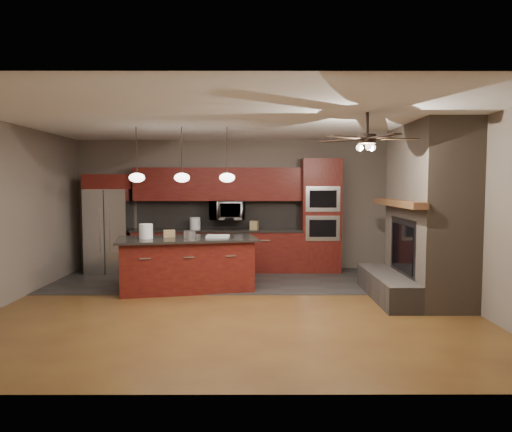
{
  "coord_description": "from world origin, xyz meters",
  "views": [
    {
      "loc": [
        0.31,
        -6.9,
        1.85
      ],
      "look_at": [
        0.33,
        0.6,
        1.33
      ],
      "focal_mm": 32.0,
      "sensor_mm": 36.0,
      "label": 1
    }
  ],
  "objects_px": {
    "refrigerator": "(110,224)",
    "paint_tray": "(218,236)",
    "cardboard_box": "(169,234)",
    "counter_bucket": "(195,223)",
    "white_bucket": "(146,231)",
    "counter_box": "(254,225)",
    "oven_tower": "(321,216)",
    "microwave": "(227,210)",
    "paint_can": "(190,235)",
    "kitchen_island": "(187,263)"
  },
  "relations": [
    {
      "from": "refrigerator",
      "to": "paint_tray",
      "type": "bearing_deg",
      "value": -33.21
    },
    {
      "from": "cardboard_box",
      "to": "counter_bucket",
      "type": "bearing_deg",
      "value": 65.8
    },
    {
      "from": "white_bucket",
      "to": "counter_box",
      "type": "relative_size",
      "value": 1.4
    },
    {
      "from": "refrigerator",
      "to": "oven_tower",
      "type": "bearing_deg",
      "value": 0.95
    },
    {
      "from": "microwave",
      "to": "paint_tray",
      "type": "relative_size",
      "value": 1.84
    },
    {
      "from": "counter_box",
      "to": "white_bucket",
      "type": "bearing_deg",
      "value": -121.07
    },
    {
      "from": "microwave",
      "to": "paint_can",
      "type": "xyz_separation_m",
      "value": [
        -0.53,
        -1.87,
        -0.31
      ]
    },
    {
      "from": "oven_tower",
      "to": "white_bucket",
      "type": "xyz_separation_m",
      "value": [
        -3.26,
        -1.8,
        -0.15
      ]
    },
    {
      "from": "white_bucket",
      "to": "counter_box",
      "type": "bearing_deg",
      "value": 43.52
    },
    {
      "from": "oven_tower",
      "to": "counter_box",
      "type": "xyz_separation_m",
      "value": [
        -1.41,
        -0.04,
        -0.2
      ]
    },
    {
      "from": "white_bucket",
      "to": "counter_bucket",
      "type": "bearing_deg",
      "value": 71.5
    },
    {
      "from": "white_bucket",
      "to": "cardboard_box",
      "type": "relative_size",
      "value": 1.28
    },
    {
      "from": "paint_tray",
      "to": "kitchen_island",
      "type": "bearing_deg",
      "value": -172.76
    },
    {
      "from": "microwave",
      "to": "paint_tray",
      "type": "distance_m",
      "value": 1.74
    },
    {
      "from": "oven_tower",
      "to": "refrigerator",
      "type": "distance_m",
      "value": 4.44
    },
    {
      "from": "paint_can",
      "to": "counter_bucket",
      "type": "xyz_separation_m",
      "value": [
        -0.15,
        1.82,
        0.04
      ]
    },
    {
      "from": "cardboard_box",
      "to": "microwave",
      "type": "bearing_deg",
      "value": 45.38
    },
    {
      "from": "white_bucket",
      "to": "cardboard_box",
      "type": "xyz_separation_m",
      "value": [
        0.36,
        0.2,
        -0.06
      ]
    },
    {
      "from": "oven_tower",
      "to": "counter_box",
      "type": "height_order",
      "value": "oven_tower"
    },
    {
      "from": "microwave",
      "to": "refrigerator",
      "type": "relative_size",
      "value": 0.36
    },
    {
      "from": "microwave",
      "to": "counter_box",
      "type": "distance_m",
      "value": 0.66
    },
    {
      "from": "counter_box",
      "to": "refrigerator",
      "type": "bearing_deg",
      "value": -164.0
    },
    {
      "from": "microwave",
      "to": "oven_tower",
      "type": "bearing_deg",
      "value": -1.66
    },
    {
      "from": "microwave",
      "to": "paint_can",
      "type": "distance_m",
      "value": 1.97
    },
    {
      "from": "paint_can",
      "to": "cardboard_box",
      "type": "height_order",
      "value": "paint_can"
    },
    {
      "from": "kitchen_island",
      "to": "paint_can",
      "type": "height_order",
      "value": "paint_can"
    },
    {
      "from": "paint_tray",
      "to": "counter_box",
      "type": "height_order",
      "value": "counter_box"
    },
    {
      "from": "kitchen_island",
      "to": "counter_box",
      "type": "relative_size",
      "value": 14.11
    },
    {
      "from": "white_bucket",
      "to": "paint_can",
      "type": "xyz_separation_m",
      "value": [
        0.75,
        -0.01,
        -0.06
      ]
    },
    {
      "from": "oven_tower",
      "to": "paint_tray",
      "type": "distance_m",
      "value": 2.63
    },
    {
      "from": "paint_tray",
      "to": "cardboard_box",
      "type": "height_order",
      "value": "cardboard_box"
    },
    {
      "from": "kitchen_island",
      "to": "paint_tray",
      "type": "bearing_deg",
      "value": -7.1
    },
    {
      "from": "refrigerator",
      "to": "counter_bucket",
      "type": "distance_m",
      "value": 1.78
    },
    {
      "from": "paint_tray",
      "to": "counter_bucket",
      "type": "relative_size",
      "value": 1.57
    },
    {
      "from": "oven_tower",
      "to": "counter_box",
      "type": "bearing_deg",
      "value": -178.26
    },
    {
      "from": "oven_tower",
      "to": "cardboard_box",
      "type": "bearing_deg",
      "value": -150.99
    },
    {
      "from": "paint_can",
      "to": "counter_box",
      "type": "xyz_separation_m",
      "value": [
        1.1,
        1.77,
        0.0
      ]
    },
    {
      "from": "counter_bucket",
      "to": "cardboard_box",
      "type": "bearing_deg",
      "value": -98.59
    },
    {
      "from": "oven_tower",
      "to": "cardboard_box",
      "type": "distance_m",
      "value": 3.32
    },
    {
      "from": "paint_can",
      "to": "refrigerator",
      "type": "bearing_deg",
      "value": 137.86
    },
    {
      "from": "kitchen_island",
      "to": "white_bucket",
      "type": "xyz_separation_m",
      "value": [
        -0.69,
        -0.12,
        0.58
      ]
    },
    {
      "from": "refrigerator",
      "to": "white_bucket",
      "type": "xyz_separation_m",
      "value": [
        1.17,
        -1.73,
        0.02
      ]
    },
    {
      "from": "paint_can",
      "to": "cardboard_box",
      "type": "xyz_separation_m",
      "value": [
        -0.39,
        0.21,
        -0.0
      ]
    },
    {
      "from": "microwave",
      "to": "counter_box",
      "type": "relative_size",
      "value": 4.07
    },
    {
      "from": "oven_tower",
      "to": "paint_can",
      "type": "distance_m",
      "value": 3.1
    },
    {
      "from": "refrigerator",
      "to": "paint_tray",
      "type": "distance_m",
      "value": 2.87
    },
    {
      "from": "kitchen_island",
      "to": "white_bucket",
      "type": "distance_m",
      "value": 0.91
    },
    {
      "from": "oven_tower",
      "to": "refrigerator",
      "type": "xyz_separation_m",
      "value": [
        -4.43,
        -0.07,
        -0.17
      ]
    },
    {
      "from": "kitchen_island",
      "to": "white_bucket",
      "type": "bearing_deg",
      "value": 178.53
    },
    {
      "from": "oven_tower",
      "to": "paint_tray",
      "type": "xyz_separation_m",
      "value": [
        -2.04,
        -1.64,
        -0.25
      ]
    }
  ]
}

